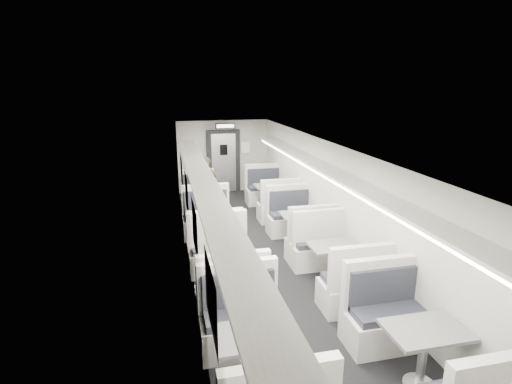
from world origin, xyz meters
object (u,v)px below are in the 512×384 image
booth_left_b (211,232)px  booth_right_a (271,198)px  booth_left_d (254,363)px  booth_right_c (334,264)px  exit_sign (225,126)px  booth_left_a (201,202)px  booth_right_b (301,230)px  booth_left_c (224,271)px  vestibule_door (224,162)px  booth_right_d (422,357)px  passenger (207,188)px

booth_left_b → booth_right_a: booth_left_b is taller
booth_left_d → booth_right_c: booth_left_d is taller
booth_right_a → exit_sign: 2.86m
booth_left_a → booth_right_b: 3.39m
booth_left_b → booth_left_c: size_ratio=1.03×
vestibule_door → exit_sign: bearing=-90.0°
booth_left_a → booth_left_c: size_ratio=0.92×
booth_left_c → booth_right_d: size_ratio=0.98×
booth_right_d → exit_sign: size_ratio=3.72×
booth_right_a → booth_right_b: size_ratio=1.00×
exit_sign → booth_left_d: bearing=-96.6°
booth_right_d → vestibule_door: bearing=96.0°
booth_right_d → passenger: size_ratio=1.35×
booth_right_b → exit_sign: bearing=102.5°
booth_left_b → exit_sign: bearing=76.9°
booth_left_a → booth_right_c: bearing=-66.3°
booth_left_c → exit_sign: (1.00, 6.17, 1.88)m
booth_left_a → booth_right_c: booth_right_c is taller
passenger → exit_sign: size_ratio=2.76×
booth_right_b → vestibule_door: vestibule_door is taller
booth_right_a → exit_sign: (-1.00, 1.91, 1.88)m
booth_left_a → passenger: (0.15, -0.34, 0.49)m
booth_right_c → exit_sign: 6.69m
booth_left_b → booth_left_c: 1.89m
booth_left_a → booth_right_c: size_ratio=0.92×
booth_left_d → booth_right_b: size_ratio=1.03×
booth_left_c → booth_left_a: bearing=90.0°
booth_left_d → passenger: 6.50m
booth_right_d → booth_right_b: bearing=90.0°
booth_right_b → booth_right_c: size_ratio=0.99×
booth_right_a → booth_right_b: (0.00, -2.62, -0.00)m
booth_right_c → passenger: passenger is taller
booth_left_b → booth_right_d: (2.00, -4.68, -0.00)m
booth_right_a → booth_left_a: bearing=176.5°
booth_right_b → passenger: passenger is taller
booth_right_d → exit_sign: (-1.00, 8.96, 1.87)m
booth_right_b → booth_right_d: booth_right_d is taller
exit_sign → booth_right_d: bearing=-83.6°
booth_right_a → booth_left_d: bearing=-106.6°
booth_right_a → booth_right_c: (0.00, -4.43, 0.00)m
passenger → exit_sign: bearing=54.9°
booth_left_b → booth_left_c: bearing=-90.0°
booth_right_a → booth_right_b: bearing=-90.0°
booth_left_d → exit_sign: 8.87m
booth_left_d → passenger: (0.15, 6.48, 0.44)m
booth_left_c → passenger: 4.07m
booth_left_d → passenger: passenger is taller
booth_left_a → booth_right_a: (2.00, -0.12, 0.03)m
booth_left_a → booth_left_b: (0.00, -2.50, 0.05)m
vestibule_door → booth_right_a: bearing=-67.4°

